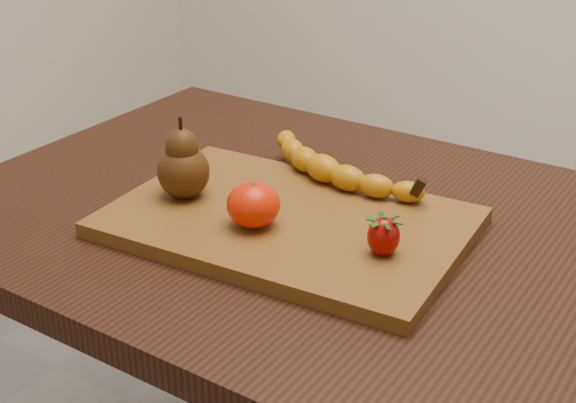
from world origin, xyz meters
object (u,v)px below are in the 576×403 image
Objects in this scene: cutting_board at (288,222)px; pear at (183,158)px; mandarin at (253,205)px; table at (312,278)px.

pear is at bearing -174.43° from cutting_board.
table is at bearing 73.83° from mandarin.
pear reaches higher than cutting_board.
cutting_board is 0.17m from pear.
pear is at bearing -153.76° from table.
table is 9.08× the size of pear.
table is 0.18m from mandarin.
mandarin is at bearing -106.17° from table.
cutting_board reaches higher than table.
table is at bearing 77.88° from cutting_board.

